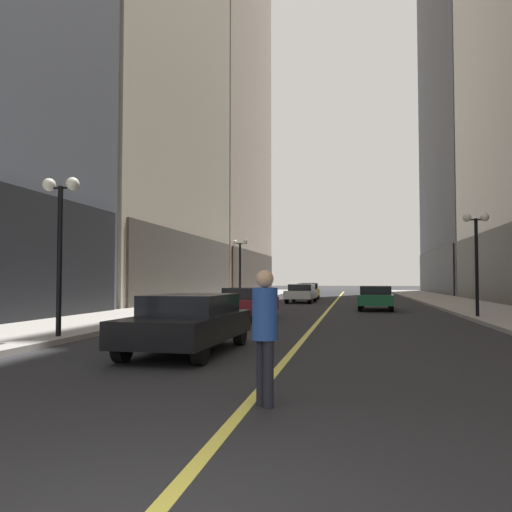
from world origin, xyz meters
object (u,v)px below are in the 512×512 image
at_px(car_grey, 310,289).
at_px(street_lamp_right_mid, 476,241).
at_px(car_green, 376,297).
at_px(car_maroon, 248,302).
at_px(car_black, 189,321).
at_px(street_lamp_left_far, 240,257).
at_px(car_yellow, 308,290).
at_px(pedestrian_in_blue_hoodie, 265,326).
at_px(street_lamp_left_near, 60,221).
at_px(car_white, 302,293).

bearing_deg(car_grey, street_lamp_right_mid, -72.25).
distance_m(car_green, street_lamp_right_mid, 7.86).
bearing_deg(car_maroon, car_green, 53.96).
bearing_deg(car_grey, car_black, -89.10).
xyz_separation_m(car_green, street_lamp_left_far, (-8.97, 6.30, 2.54)).
bearing_deg(car_green, car_maroon, -126.04).
xyz_separation_m(car_yellow, pedestrian_in_blue_hoodie, (2.74, -38.53, 0.33)).
bearing_deg(car_green, pedestrian_in_blue_hoodie, -95.89).
bearing_deg(car_black, street_lamp_left_near, 161.72).
bearing_deg(street_lamp_left_near, car_black, -18.28).
bearing_deg(car_black, car_white, 89.99).
xyz_separation_m(car_maroon, street_lamp_left_far, (-3.39, 13.96, 2.54)).
distance_m(car_black, car_yellow, 33.84).
distance_m(car_black, car_grey, 40.66).
relative_size(street_lamp_left_near, street_lamp_right_mid, 1.00).
bearing_deg(car_green, street_lamp_left_far, 144.89).
xyz_separation_m(car_black, car_green, (4.88, 17.81, -0.00)).
bearing_deg(street_lamp_left_near, pedestrian_in_blue_hoodie, -42.28).
height_order(car_grey, pedestrian_in_blue_hoodie, pedestrian_in_blue_hoodie).
height_order(car_black, car_yellow, same).
bearing_deg(street_lamp_left_far, car_yellow, 68.11).
bearing_deg(pedestrian_in_blue_hoodie, street_lamp_left_far, 102.99).
bearing_deg(street_lamp_left_far, car_grey, 78.23).
bearing_deg(car_yellow, car_green, -72.49).
distance_m(pedestrian_in_blue_hoodie, street_lamp_left_far, 29.64).
height_order(car_black, car_white, same).
xyz_separation_m(car_white, street_lamp_left_near, (-4.09, -24.81, 2.54)).
bearing_deg(car_yellow, car_black, -89.70).
height_order(car_yellow, street_lamp_left_near, street_lamp_left_near).
distance_m(car_maroon, street_lamp_left_far, 14.59).
distance_m(car_green, car_grey, 23.50).
relative_size(car_green, pedestrian_in_blue_hoodie, 2.63).
bearing_deg(car_grey, street_lamp_left_near, -95.01).
relative_size(pedestrian_in_blue_hoodie, street_lamp_left_far, 0.41).
distance_m(car_yellow, street_lamp_left_far, 10.78).
height_order(car_grey, street_lamp_left_far, street_lamp_left_far).
distance_m(street_lamp_left_near, street_lamp_right_mid, 16.30).
bearing_deg(pedestrian_in_blue_hoodie, car_grey, 94.03).
bearing_deg(pedestrian_in_blue_hoodie, car_white, 94.74).
height_order(car_maroon, car_grey, same).
xyz_separation_m(car_maroon, car_green, (5.57, 7.66, -0.00)).
bearing_deg(pedestrian_in_blue_hoodie, street_lamp_left_near, 137.72).
bearing_deg(car_white, car_yellow, 91.34).
relative_size(car_green, street_lamp_right_mid, 1.07).
bearing_deg(car_maroon, street_lamp_right_mid, 7.78).
bearing_deg(car_black, street_lamp_left_far, 99.61).
bearing_deg(car_yellow, street_lamp_right_mid, -68.35).
bearing_deg(street_lamp_right_mid, car_maroon, -172.22).
bearing_deg(pedestrian_in_blue_hoodie, car_yellow, 94.06).
relative_size(car_white, car_yellow, 1.01).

